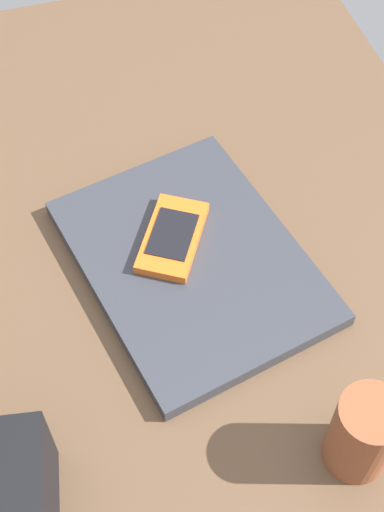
# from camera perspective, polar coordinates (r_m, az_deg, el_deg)

# --- Properties ---
(desk_surface) EXTENTS (1.20, 0.80, 0.03)m
(desk_surface) POSITION_cam_1_polar(r_m,az_deg,el_deg) (0.83, -1.16, -5.09)
(desk_surface) COLOR brown
(desk_surface) RESTS_ON ground
(laptop_closed) EXTENTS (0.35, 0.29, 0.02)m
(laptop_closed) POSITION_cam_1_polar(r_m,az_deg,el_deg) (0.85, 0.00, -0.41)
(laptop_closed) COLOR #33353D
(laptop_closed) RESTS_ON desk_surface
(cell_phone_on_laptop) EXTENTS (0.13, 0.11, 0.01)m
(cell_phone_on_laptop) POSITION_cam_1_polar(r_m,az_deg,el_deg) (0.85, -1.52, 1.47)
(cell_phone_on_laptop) COLOR orange
(cell_phone_on_laptop) RESTS_ON laptop_closed
(pen_cup) EXTENTS (0.06, 0.06, 0.10)m
(pen_cup) POSITION_cam_1_polar(r_m,az_deg,el_deg) (0.72, 13.06, -13.24)
(pen_cup) COLOR brown
(pen_cup) RESTS_ON desk_surface
(desk_organizer) EXTENTS (0.13, 0.10, 0.10)m
(desk_organizer) POSITION_cam_1_polar(r_m,az_deg,el_deg) (0.70, -14.39, -18.05)
(desk_organizer) COLOR black
(desk_organizer) RESTS_ON desk_surface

